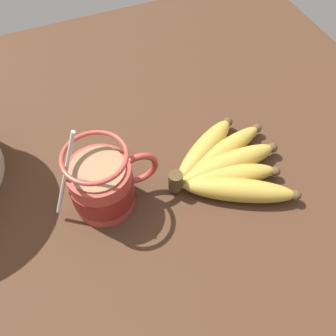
% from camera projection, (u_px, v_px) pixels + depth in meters
% --- Properties ---
extents(table, '(1.00, 1.00, 0.03)m').
position_uv_depth(table, '(139.00, 219.00, 0.53)').
color(table, '#422819').
rests_on(table, ground).
extents(coffee_mug, '(0.15, 0.09, 0.16)m').
position_uv_depth(coffee_mug, '(103.00, 185.00, 0.50)').
color(coffee_mug, '#B23D33').
rests_on(coffee_mug, table).
extents(banana_bunch, '(0.18, 0.19, 0.04)m').
position_uv_depth(banana_bunch, '(225.00, 167.00, 0.55)').
color(banana_bunch, '#4C381E').
rests_on(banana_bunch, table).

